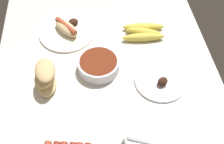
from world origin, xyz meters
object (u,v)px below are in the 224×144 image
(bread_stack, at_px, (46,77))
(plate_grilled_meat, at_px, (161,81))
(bowl_chili, at_px, (99,65))
(banana_bunch, at_px, (143,32))
(plate_hotdog_assembled, at_px, (67,30))
(bowl_coleslaw, at_px, (145,140))

(bread_stack, xyz_separation_m, plate_grilled_meat, (0.03, 0.44, -0.05))
(bowl_chili, xyz_separation_m, plate_grilled_meat, (0.09, 0.24, -0.02))
(banana_bunch, relative_size, plate_grilled_meat, 0.99)
(banana_bunch, distance_m, bread_stack, 0.48)
(banana_bunch, bearing_deg, plate_grilled_meat, 4.68)
(bread_stack, relative_size, plate_grilled_meat, 0.65)
(bowl_chili, distance_m, plate_hotdog_assembled, 0.26)
(bowl_chili, xyz_separation_m, banana_bunch, (-0.18, 0.21, -0.01))
(plate_hotdog_assembled, bearing_deg, bread_stack, -15.04)
(bowl_coleslaw, xyz_separation_m, plate_hotdog_assembled, (-0.57, -0.25, -0.02))
(banana_bunch, distance_m, plate_hotdog_assembled, 0.34)
(banana_bunch, height_order, plate_grilled_meat, plate_grilled_meat)
(bowl_coleslaw, bearing_deg, plate_grilled_meat, 156.56)
(bowl_coleslaw, xyz_separation_m, bread_stack, (-0.28, -0.33, 0.02))
(banana_bunch, xyz_separation_m, plate_grilled_meat, (0.27, 0.02, -0.01))
(plate_hotdog_assembled, bearing_deg, plate_grilled_meat, 48.71)
(bowl_chili, bearing_deg, plate_grilled_meat, 68.59)
(banana_bunch, xyz_separation_m, bread_stack, (0.24, -0.42, 0.04))
(banana_bunch, height_order, bread_stack, bread_stack)
(bowl_chili, height_order, plate_hotdog_assembled, plate_hotdog_assembled)
(bowl_chili, bearing_deg, bowl_coleslaw, 20.56)
(plate_hotdog_assembled, distance_m, plate_grilled_meat, 0.48)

